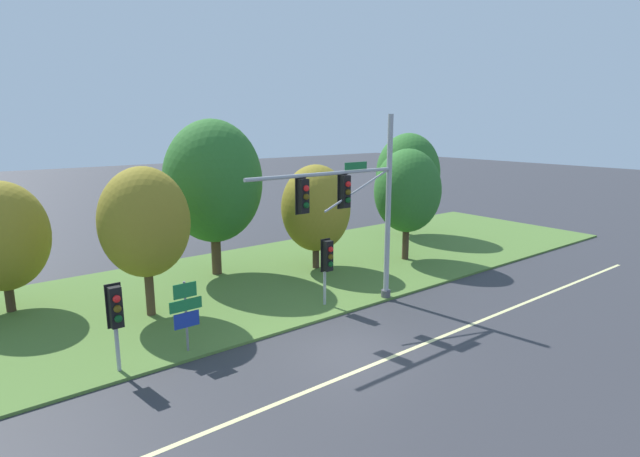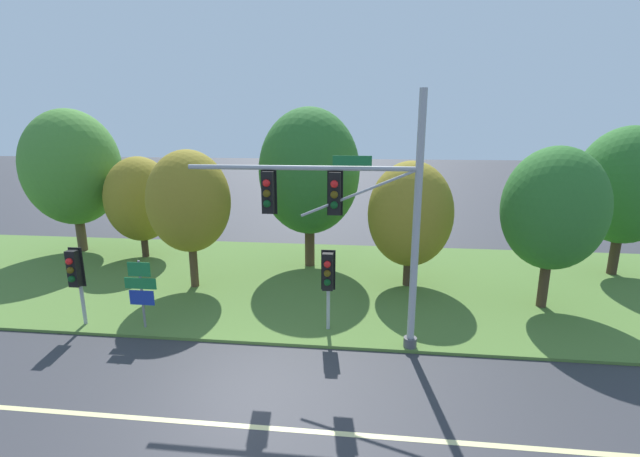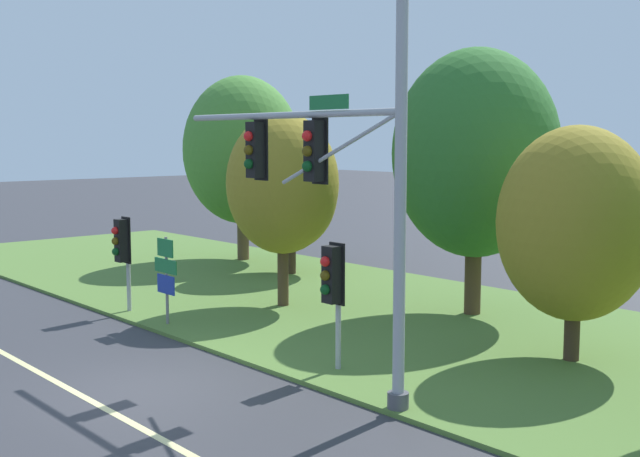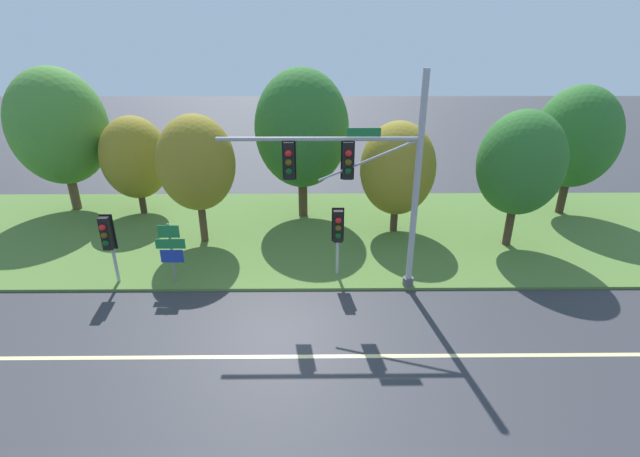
# 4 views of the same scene
# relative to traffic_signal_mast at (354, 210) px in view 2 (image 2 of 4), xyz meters

# --- Properties ---
(ground_plane) EXTENTS (160.00, 160.00, 0.00)m
(ground_plane) POSITION_rel_traffic_signal_mast_xyz_m (-2.75, -2.74, -4.33)
(ground_plane) COLOR #333338
(lane_stripe) EXTENTS (36.00, 0.16, 0.01)m
(lane_stripe) POSITION_rel_traffic_signal_mast_xyz_m (-2.75, -3.94, -4.32)
(lane_stripe) COLOR beige
(lane_stripe) RESTS_ON ground
(grass_verge) EXTENTS (48.00, 11.50, 0.10)m
(grass_verge) POSITION_rel_traffic_signal_mast_xyz_m (-2.75, 5.51, -4.28)
(grass_verge) COLOR #517533
(grass_verge) RESTS_ON ground
(traffic_signal_mast) EXTENTS (6.87, 0.49, 7.60)m
(traffic_signal_mast) POSITION_rel_traffic_signal_mast_xyz_m (0.00, 0.00, 0.00)
(traffic_signal_mast) COLOR #9EA0A5
(traffic_signal_mast) RESTS_ON grass_verge
(pedestrian_signal_near_kerb) EXTENTS (0.46, 0.55, 2.76)m
(pedestrian_signal_near_kerb) POSITION_rel_traffic_signal_mast_xyz_m (-0.83, 0.74, -2.28)
(pedestrian_signal_near_kerb) COLOR #9EA0A5
(pedestrian_signal_near_kerb) RESTS_ON grass_verge
(pedestrian_signal_further_along) EXTENTS (0.46, 0.55, 2.73)m
(pedestrian_signal_further_along) POSITION_rel_traffic_signal_mast_xyz_m (-9.14, 0.19, -2.30)
(pedestrian_signal_further_along) COLOR #9EA0A5
(pedestrian_signal_further_along) RESTS_ON grass_verge
(route_sign_post) EXTENTS (1.08, 0.08, 2.35)m
(route_sign_post) POSITION_rel_traffic_signal_mast_xyz_m (-6.97, 0.32, -2.79)
(route_sign_post) COLOR slate
(route_sign_post) RESTS_ON grass_verge
(tree_nearest_road) EXTENTS (4.79, 4.79, 7.48)m
(tree_nearest_road) POSITION_rel_traffic_signal_mast_xyz_m (-14.97, 8.66, 0.24)
(tree_nearest_road) COLOR brown
(tree_nearest_road) RESTS_ON grass_verge
(tree_left_of_mast) EXTENTS (3.41, 3.41, 5.15)m
(tree_left_of_mast) POSITION_rel_traffic_signal_mast_xyz_m (-11.00, 7.96, -1.22)
(tree_left_of_mast) COLOR #423021
(tree_left_of_mast) RESTS_ON grass_verge
(tree_behind_signpost) EXTENTS (3.32, 3.32, 5.71)m
(tree_behind_signpost) POSITION_rel_traffic_signal_mast_xyz_m (-6.79, 4.18, -0.60)
(tree_behind_signpost) COLOR #4C3823
(tree_behind_signpost) RESTS_ON grass_verge
(tree_mid_verge) EXTENTS (4.66, 4.66, 7.46)m
(tree_mid_verge) POSITION_rel_traffic_signal_mast_xyz_m (-2.33, 7.49, 0.30)
(tree_mid_verge) COLOR #4C3823
(tree_mid_verge) RESTS_ON grass_verge
(tree_tall_centre) EXTENTS (3.47, 3.47, 5.26)m
(tree_tall_centre) POSITION_rel_traffic_signal_mast_xyz_m (2.13, 5.32, -1.15)
(tree_tall_centre) COLOR #423021
(tree_tall_centre) RESTS_ON grass_verge
(tree_right_far) EXTENTS (3.54, 3.54, 5.95)m
(tree_right_far) POSITION_rel_traffic_signal_mast_xyz_m (6.97, 3.64, -0.51)
(tree_right_far) COLOR #423021
(tree_right_far) RESTS_ON grass_verge
(tree_furthest_back) EXTENTS (4.11, 4.11, 6.63)m
(tree_furthest_back) POSITION_rel_traffic_signal_mast_xyz_m (11.59, 7.79, -0.18)
(tree_furthest_back) COLOR #423021
(tree_furthest_back) RESTS_ON grass_verge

